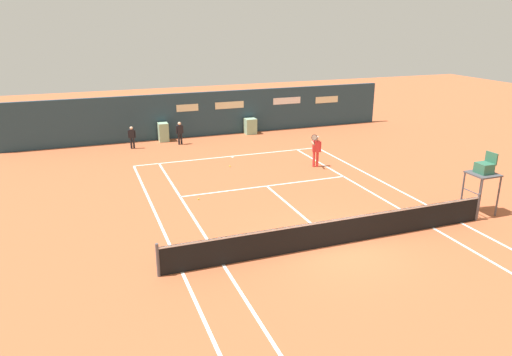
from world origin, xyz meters
name	(u,v)px	position (x,y,z in m)	size (l,w,h in m)	color
ground_plane	(328,238)	(0.00, 0.58, 0.00)	(80.00, 80.00, 0.01)	#B25633
tennis_net	(337,231)	(0.00, 0.00, 0.51)	(12.10, 0.10, 1.07)	#4C4C51
sponsor_back_wall	(206,115)	(0.02, 16.97, 1.36)	(25.00, 1.02, 2.82)	#233D4C
umpire_chair	(484,173)	(6.60, 0.53, 1.66)	(1.00, 1.00, 2.45)	#47474C
player_on_baseline	(316,149)	(3.45, 8.30, 0.97)	(0.77, 0.66, 1.83)	red
ball_kid_centre_post	(180,132)	(-2.09, 15.28, 0.79)	(0.46, 0.22, 1.38)	black
ball_kid_right_post	(132,136)	(-4.91, 15.28, 0.76)	(0.43, 0.22, 1.32)	black
tennis_ball_near_service_line	(316,162)	(3.85, 9.04, 0.03)	(0.07, 0.07, 0.07)	#CCE033
tennis_ball_mid_court	(198,199)	(-3.35, 5.79, 0.03)	(0.07, 0.07, 0.07)	#CCE033
tennis_ball_by_sideline	(230,166)	(-0.67, 9.83, 0.03)	(0.07, 0.07, 0.07)	#CCE033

